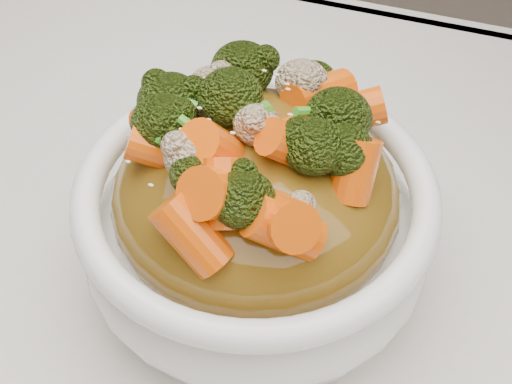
% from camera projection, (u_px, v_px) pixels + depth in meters
% --- Properties ---
extents(tablecloth, '(1.20, 0.80, 0.04)m').
position_uv_depth(tablecloth, '(290.00, 367.00, 0.46)').
color(tablecloth, silver).
rests_on(tablecloth, dining_table).
extents(bowl, '(0.29, 0.29, 0.09)m').
position_uv_depth(bowl, '(256.00, 228.00, 0.46)').
color(bowl, white).
rests_on(bowl, tablecloth).
extents(sauce_base, '(0.23, 0.23, 0.10)m').
position_uv_depth(sauce_base, '(256.00, 195.00, 0.43)').
color(sauce_base, brown).
rests_on(sauce_base, bowl).
extents(carrots, '(0.23, 0.23, 0.05)m').
position_uv_depth(carrots, '(256.00, 115.00, 0.39)').
color(carrots, '#E75507').
rests_on(carrots, sauce_base).
extents(broccoli, '(0.23, 0.23, 0.05)m').
position_uv_depth(broccoli, '(256.00, 117.00, 0.39)').
color(broccoli, black).
rests_on(broccoli, sauce_base).
extents(cauliflower, '(0.23, 0.23, 0.04)m').
position_uv_depth(cauliflower, '(256.00, 119.00, 0.39)').
color(cauliflower, tan).
rests_on(cauliflower, sauce_base).
extents(scallions, '(0.17, 0.17, 0.02)m').
position_uv_depth(scallions, '(256.00, 114.00, 0.39)').
color(scallions, '#3C8B20').
rests_on(scallions, sauce_base).
extents(sesame_seeds, '(0.21, 0.21, 0.01)m').
position_uv_depth(sesame_seeds, '(256.00, 114.00, 0.39)').
color(sesame_seeds, beige).
rests_on(sesame_seeds, sauce_base).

